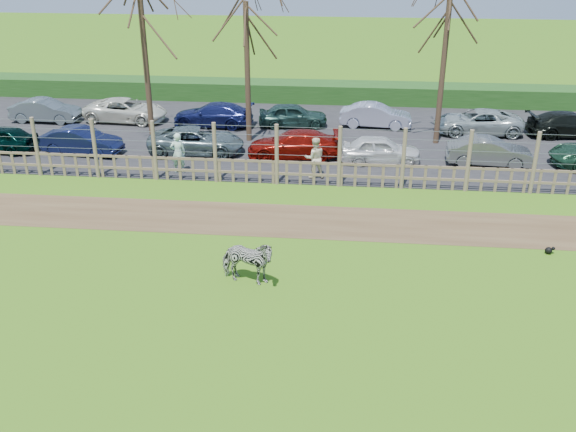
# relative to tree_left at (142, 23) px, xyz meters

# --- Properties ---
(ground) EXTENTS (120.00, 120.00, 0.00)m
(ground) POSITION_rel_tree_left_xyz_m (6.50, -12.50, -5.62)
(ground) COLOR olive
(ground) RESTS_ON ground
(dirt_strip) EXTENTS (34.00, 2.80, 0.01)m
(dirt_strip) POSITION_rel_tree_left_xyz_m (6.50, -8.00, -5.61)
(dirt_strip) COLOR brown
(dirt_strip) RESTS_ON ground
(asphalt) EXTENTS (44.00, 13.00, 0.04)m
(asphalt) POSITION_rel_tree_left_xyz_m (6.50, 2.00, -5.60)
(asphalt) COLOR #232326
(asphalt) RESTS_ON ground
(hedge) EXTENTS (46.00, 2.00, 1.10)m
(hedge) POSITION_rel_tree_left_xyz_m (6.50, 9.00, -5.07)
(hedge) COLOR #1E4716
(hedge) RESTS_ON ground
(fence) EXTENTS (30.16, 0.16, 2.50)m
(fence) POSITION_rel_tree_left_xyz_m (6.50, -4.50, -4.81)
(fence) COLOR brown
(fence) RESTS_ON ground
(tree_left) EXTENTS (4.80, 4.80, 7.88)m
(tree_left) POSITION_rel_tree_left_xyz_m (0.00, 0.00, 0.00)
(tree_left) COLOR #3D2B1E
(tree_left) RESTS_ON ground
(tree_mid) EXTENTS (4.80, 4.80, 6.83)m
(tree_mid) POSITION_rel_tree_left_xyz_m (4.50, 1.00, -0.75)
(tree_mid) COLOR #3D2B1E
(tree_mid) RESTS_ON ground
(tree_right) EXTENTS (4.80, 4.80, 7.35)m
(tree_right) POSITION_rel_tree_left_xyz_m (13.50, 1.50, -0.37)
(tree_right) COLOR #3D2B1E
(tree_right) RESTS_ON ground
(zebra) EXTENTS (1.81, 1.09, 1.43)m
(zebra) POSITION_rel_tree_left_xyz_m (6.55, -12.45, -4.90)
(zebra) COLOR gray
(zebra) RESTS_ON ground
(visitor_a) EXTENTS (0.72, 0.58, 1.72)m
(visitor_a) POSITION_rel_tree_left_xyz_m (2.24, -3.68, -4.71)
(visitor_a) COLOR #B5E1C7
(visitor_a) RESTS_ON asphalt
(visitor_b) EXTENTS (0.96, 0.82, 1.72)m
(visitor_b) POSITION_rel_tree_left_xyz_m (7.97, -3.75, -4.71)
(visitor_b) COLOR beige
(visitor_b) RESTS_ON asphalt
(crow) EXTENTS (0.31, 0.23, 0.25)m
(crow) POSITION_rel_tree_left_xyz_m (15.87, -9.67, -5.49)
(crow) COLOR black
(crow) RESTS_ON ground
(car_1) EXTENTS (3.77, 1.71, 1.20)m
(car_1) POSITION_rel_tree_left_xyz_m (-2.76, -1.74, -4.98)
(car_1) COLOR #11173C
(car_1) RESTS_ON asphalt
(car_2) EXTENTS (4.44, 2.28, 1.20)m
(car_2) POSITION_rel_tree_left_xyz_m (2.41, -1.17, -4.98)
(car_2) COLOR slate
(car_2) RESTS_ON asphalt
(car_3) EXTENTS (4.27, 2.06, 1.20)m
(car_3) POSITION_rel_tree_left_xyz_m (6.88, -1.27, -4.98)
(car_3) COLOR maroon
(car_3) RESTS_ON asphalt
(car_4) EXTENTS (3.59, 1.59, 1.20)m
(car_4) POSITION_rel_tree_left_xyz_m (10.73, -1.61, -4.98)
(car_4) COLOR white
(car_4) RESTS_ON asphalt
(car_5) EXTENTS (3.71, 1.49, 1.20)m
(car_5) POSITION_rel_tree_left_xyz_m (15.42, -1.45, -4.98)
(car_5) COLOR #5F605E
(car_5) RESTS_ON asphalt
(car_7) EXTENTS (3.67, 1.36, 1.20)m
(car_7) POSITION_rel_tree_left_xyz_m (-6.71, 3.12, -4.98)
(car_7) COLOR slate
(car_7) RESTS_ON asphalt
(car_8) EXTENTS (4.47, 2.34, 1.20)m
(car_8) POSITION_rel_tree_left_xyz_m (-2.51, 3.62, -4.98)
(car_8) COLOR white
(car_8) RESTS_ON asphalt
(car_9) EXTENTS (4.23, 1.93, 1.20)m
(car_9) POSITION_rel_tree_left_xyz_m (2.28, 3.22, -4.98)
(car_9) COLOR #151B51
(car_9) RESTS_ON asphalt
(car_10) EXTENTS (3.67, 1.84, 1.20)m
(car_10) POSITION_rel_tree_left_xyz_m (6.40, 3.54, -4.98)
(car_10) COLOR #23423A
(car_10) RESTS_ON asphalt
(car_11) EXTENTS (3.74, 1.60, 1.20)m
(car_11) POSITION_rel_tree_left_xyz_m (10.67, 3.88, -4.98)
(car_11) COLOR #ABAEC7
(car_11) RESTS_ON asphalt
(car_12) EXTENTS (4.38, 2.13, 1.20)m
(car_12) POSITION_rel_tree_left_xyz_m (15.72, 3.22, -4.98)
(car_12) COLOR #ABB8B3
(car_12) RESTS_ON asphalt
(car_13) EXTENTS (4.31, 2.16, 1.20)m
(car_13) POSITION_rel_tree_left_xyz_m (20.14, 3.22, -4.98)
(car_13) COLOR black
(car_13) RESTS_ON asphalt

